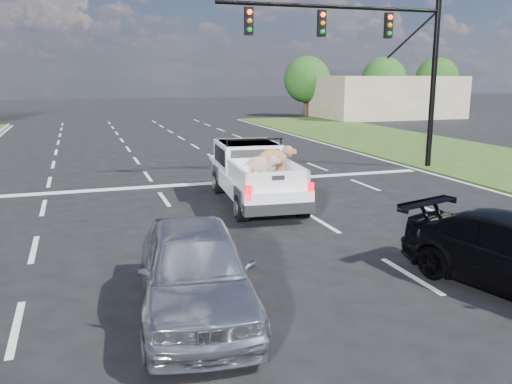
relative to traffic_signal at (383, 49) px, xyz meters
The scene contains 9 objects.
ground 13.58m from the traffic_signal, 124.43° to the right, with size 160.00×160.00×0.00m, color black.
road_markings 9.46m from the traffic_signal, 151.33° to the right, with size 17.75×60.00×0.01m.
traffic_signal is the anchor object (origin of this frame).
building_right 27.93m from the traffic_signal, 57.79° to the left, with size 12.00×7.00×3.60m, color #BAAE8E.
tree_far_d 28.91m from the traffic_signal, 72.25° to the left, with size 4.20×4.20×5.40m.
tree_far_e 32.26m from the traffic_signal, 58.57° to the left, with size 4.20×4.20×5.40m.
tree_far_f 35.76m from the traffic_signal, 50.34° to the left, with size 4.20×4.20×5.40m.
pickup_truck 8.37m from the traffic_signal, 149.41° to the right, with size 2.29×5.28×1.93m.
silver_sedan 15.08m from the traffic_signal, 131.89° to the right, with size 1.76×4.37×1.49m, color #B1B3B8.
Camera 1 is at (-4.15, -8.39, 3.80)m, focal length 38.00 mm.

